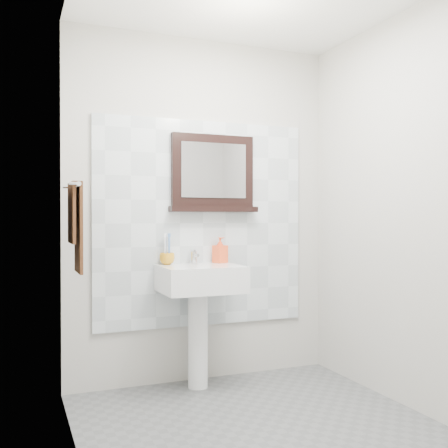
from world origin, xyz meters
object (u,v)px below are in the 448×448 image
at_px(pedestal_sink, 200,292).
at_px(hand_towel, 76,220).
at_px(soap_dispenser, 220,250).
at_px(toothbrush_cup, 167,259).
at_px(framed_mirror, 213,175).

relative_size(pedestal_sink, hand_towel, 1.75).
bearing_deg(soap_dispenser, toothbrush_cup, 158.28).
xyz_separation_m(toothbrush_cup, hand_towel, (-0.65, -0.27, 0.27)).
bearing_deg(hand_towel, pedestal_sink, 8.32).
bearing_deg(framed_mirror, hand_towel, -162.95).
xyz_separation_m(pedestal_sink, toothbrush_cup, (-0.20, 0.14, 0.23)).
height_order(toothbrush_cup, hand_towel, hand_towel).
relative_size(framed_mirror, hand_towel, 1.21).
bearing_deg(soap_dispenser, pedestal_sink, -167.02).
height_order(toothbrush_cup, soap_dispenser, soap_dispenser).
bearing_deg(toothbrush_cup, hand_towel, -157.72).
bearing_deg(pedestal_sink, hand_towel, -171.68).
bearing_deg(hand_towel, soap_dispenser, 14.38).
height_order(pedestal_sink, toothbrush_cup, pedestal_sink).
relative_size(pedestal_sink, soap_dispenser, 5.10).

